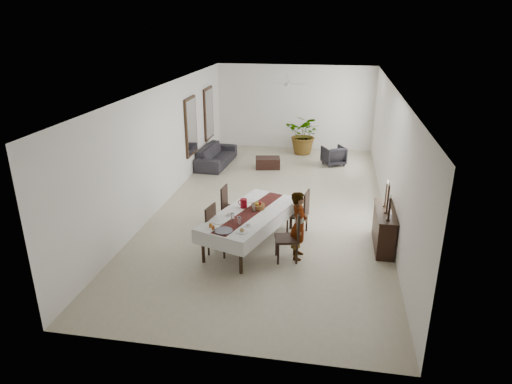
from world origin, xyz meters
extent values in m
cube|color=beige|center=(0.00, 0.00, 0.00)|extent=(6.00, 12.00, 0.00)
cube|color=silver|center=(0.00, 0.00, 3.20)|extent=(6.00, 12.00, 0.02)
cube|color=white|center=(0.00, 6.00, 1.60)|extent=(6.00, 0.02, 3.20)
cube|color=white|center=(0.00, -6.00, 1.60)|extent=(6.00, 0.02, 3.20)
cube|color=white|center=(-3.00, 0.00, 1.60)|extent=(0.02, 12.00, 3.20)
cube|color=white|center=(3.00, 0.00, 1.60)|extent=(0.02, 12.00, 3.20)
cube|color=black|center=(-0.19, -2.36, 0.76)|extent=(1.81, 2.72, 0.05)
cylinder|color=black|center=(-1.01, -3.34, 0.37)|extent=(0.09, 0.09, 0.73)
cylinder|color=black|center=(-0.14, -3.64, 0.37)|extent=(0.09, 0.09, 0.73)
cylinder|color=black|center=(-0.23, -1.08, 0.37)|extent=(0.09, 0.09, 0.73)
cylinder|color=black|center=(0.64, -1.39, 0.37)|extent=(0.09, 0.09, 0.73)
cube|color=white|center=(-0.19, -2.36, 0.79)|extent=(2.05, 2.96, 0.01)
cube|color=white|center=(-0.77, -2.16, 0.64)|extent=(0.89, 2.56, 0.31)
cube|color=white|center=(0.39, -2.56, 0.64)|extent=(0.89, 2.56, 0.31)
cube|color=silver|center=(-0.63, -3.64, 0.64)|extent=(1.17, 0.41, 0.31)
cube|color=white|center=(0.25, -1.09, 0.64)|extent=(1.17, 0.41, 0.31)
cube|color=#581D19|center=(-0.19, -2.36, 0.80)|extent=(1.20, 2.60, 0.00)
cylinder|color=maroon|center=(-0.38, -2.13, 0.90)|extent=(0.20, 0.20, 0.21)
torus|color=maroon|center=(-0.47, -2.10, 0.90)|extent=(0.13, 0.06, 0.13)
cylinder|color=white|center=(-0.29, -3.05, 0.89)|extent=(0.07, 0.07, 0.18)
cylinder|color=white|center=(-0.47, -2.87, 0.89)|extent=(0.07, 0.07, 0.18)
cylinder|color=white|center=(-0.12, -2.33, 0.89)|extent=(0.07, 0.07, 0.18)
cylinder|color=white|center=(-0.09, -3.06, 0.83)|extent=(0.09, 0.09, 0.06)
cylinder|color=white|center=(-0.09, -3.06, 0.80)|extent=(0.16, 0.16, 0.01)
cylinder|color=white|center=(-0.60, -2.61, 0.83)|extent=(0.09, 0.09, 0.06)
cylinder|color=white|center=(-0.60, -2.61, 0.80)|extent=(0.16, 0.16, 0.01)
cylinder|color=silver|center=(-0.17, -3.37, 0.81)|extent=(0.25, 0.25, 0.02)
sphere|color=tan|center=(-0.17, -3.37, 0.83)|extent=(0.09, 0.09, 0.09)
cylinder|color=white|center=(-0.74, -3.00, 0.81)|extent=(0.25, 0.25, 0.02)
cylinder|color=white|center=(-0.31, -1.71, 0.81)|extent=(0.25, 0.25, 0.02)
cylinder|color=#414045|center=(-0.55, -3.40, 0.81)|extent=(0.38, 0.38, 0.02)
cylinder|color=#934715|center=(-0.77, -3.36, 0.84)|extent=(0.07, 0.07, 0.08)
cylinder|color=#995516|center=(-0.85, -3.27, 0.84)|extent=(0.07, 0.07, 0.08)
cylinder|color=brown|center=(-0.05, -2.13, 0.85)|extent=(0.31, 0.31, 0.10)
sphere|color=maroon|center=(-0.01, -2.12, 0.93)|extent=(0.09, 0.09, 0.09)
sphere|color=#4F8026|center=(-0.08, -2.09, 0.93)|extent=(0.08, 0.08, 0.08)
sphere|color=gold|center=(-0.07, -2.18, 0.93)|extent=(0.09, 0.09, 0.09)
cube|color=black|center=(0.70, -2.92, 0.50)|extent=(0.57, 0.57, 0.05)
cylinder|color=black|center=(0.93, -3.07, 0.23)|extent=(0.06, 0.06, 0.47)
cylinder|color=black|center=(0.84, -2.69, 0.23)|extent=(0.06, 0.06, 0.47)
cylinder|color=black|center=(0.55, -3.16, 0.23)|extent=(0.06, 0.06, 0.47)
cylinder|color=black|center=(0.47, -2.78, 0.23)|extent=(0.06, 0.06, 0.47)
cube|color=black|center=(0.91, -2.88, 0.82)|extent=(0.15, 0.47, 0.60)
cube|color=black|center=(0.81, -1.61, 0.48)|extent=(0.53, 0.53, 0.05)
cylinder|color=black|center=(0.97, -1.83, 0.23)|extent=(0.05, 0.05, 0.46)
cylinder|color=black|center=(1.03, -1.46, 0.23)|extent=(0.05, 0.05, 0.46)
cylinder|color=black|center=(0.59, -1.77, 0.23)|extent=(0.05, 0.05, 0.46)
cylinder|color=black|center=(0.66, -1.40, 0.23)|extent=(0.05, 0.05, 0.46)
cube|color=black|center=(1.02, -1.65, 0.80)|extent=(0.12, 0.46, 0.59)
cube|color=black|center=(-0.77, -2.87, 0.48)|extent=(0.54, 0.54, 0.05)
cylinder|color=black|center=(-0.91, -2.65, 0.23)|extent=(0.05, 0.05, 0.45)
cylinder|color=black|center=(-0.99, -3.02, 0.23)|extent=(0.05, 0.05, 0.45)
cylinder|color=black|center=(-0.54, -2.73, 0.23)|extent=(0.05, 0.05, 0.45)
cylinder|color=black|center=(-0.62, -3.10, 0.23)|extent=(0.05, 0.05, 0.45)
cube|color=black|center=(-0.97, -2.83, 0.79)|extent=(0.13, 0.46, 0.58)
cube|color=black|center=(-0.83, -1.41, 0.44)|extent=(0.47, 0.47, 0.05)
cylinder|color=black|center=(-0.98, -1.22, 0.21)|extent=(0.05, 0.05, 0.42)
cylinder|color=black|center=(-1.02, -1.56, 0.21)|extent=(0.05, 0.05, 0.42)
cylinder|color=black|center=(-0.64, -1.26, 0.21)|extent=(0.05, 0.05, 0.42)
cylinder|color=black|center=(-0.68, -1.60, 0.21)|extent=(0.05, 0.05, 0.42)
cube|color=black|center=(-1.02, -1.39, 0.73)|extent=(0.09, 0.42, 0.54)
imported|color=gray|center=(0.93, -2.77, 0.75)|extent=(0.39, 0.57, 1.51)
cube|color=black|center=(2.78, -1.95, 0.43)|extent=(0.38, 1.42, 0.85)
cube|color=black|center=(2.78, -1.95, 0.87)|extent=(0.42, 1.48, 0.03)
cylinder|color=black|center=(2.78, -2.47, 0.90)|extent=(0.09, 0.09, 0.03)
cylinder|color=black|center=(2.78, -2.47, 1.15)|extent=(0.05, 0.05, 0.47)
cylinder|color=beige|center=(2.78, -2.47, 1.42)|extent=(0.03, 0.03, 0.08)
cylinder|color=black|center=(2.78, -2.09, 0.90)|extent=(0.09, 0.09, 0.03)
cylinder|color=black|center=(2.78, -2.09, 1.22)|extent=(0.05, 0.05, 0.62)
cylinder|color=silver|center=(2.78, -2.09, 1.56)|extent=(0.03, 0.03, 0.08)
cylinder|color=black|center=(2.78, -1.71, 0.90)|extent=(0.09, 0.09, 0.03)
cylinder|color=black|center=(2.78, -1.71, 1.17)|extent=(0.05, 0.05, 0.52)
cylinder|color=beige|center=(2.78, -1.71, 1.47)|extent=(0.03, 0.03, 0.08)
imported|color=#2C292E|center=(-2.46, 3.34, 0.33)|extent=(1.02, 2.31, 0.66)
imported|color=#2B282D|center=(1.58, 4.05, 0.33)|extent=(0.95, 0.96, 0.66)
cube|color=black|center=(-0.63, 3.27, 0.18)|extent=(0.91, 0.69, 0.37)
imported|color=#295220|center=(0.47, 5.25, 0.74)|extent=(1.63, 1.52, 1.48)
cube|color=black|center=(-2.96, 2.20, 1.60)|extent=(0.06, 1.05, 1.85)
cube|color=white|center=(-2.92, 2.20, 1.60)|extent=(0.01, 0.90, 1.70)
cube|color=black|center=(-2.96, 4.30, 1.60)|extent=(0.06, 1.05, 1.85)
cube|color=silver|center=(-2.92, 4.30, 1.60)|extent=(0.01, 0.90, 1.70)
cylinder|color=silver|center=(0.00, 3.00, 3.10)|extent=(0.04, 0.04, 0.20)
cylinder|color=silver|center=(0.00, 3.00, 2.90)|extent=(0.16, 0.16, 0.08)
cube|color=silver|center=(0.00, 3.35, 2.90)|extent=(0.10, 0.55, 0.01)
cube|color=silver|center=(0.00, 2.65, 2.90)|extent=(0.10, 0.55, 0.01)
cube|color=silver|center=(0.35, 3.00, 2.90)|extent=(0.55, 0.10, 0.01)
cube|color=white|center=(-0.35, 3.00, 2.90)|extent=(0.55, 0.10, 0.01)
camera|label=1|loc=(1.54, -11.52, 4.88)|focal=32.00mm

